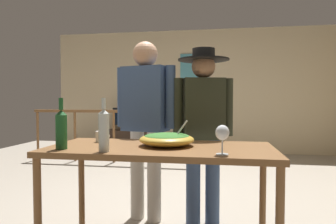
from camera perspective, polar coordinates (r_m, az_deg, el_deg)
The scene contains 14 objects.
ground_plane at distance 3.38m, azimuth -0.41°, elevation -17.26°, with size 8.80×8.80×0.00m, color #9E9384.
back_wall at distance 6.55m, azimuth 4.61°, elevation 3.95°, with size 6.10×0.10×2.63m, color beige.
framed_picture at distance 6.51m, azimuth 5.07°, elevation 7.98°, with size 0.61×0.03×0.69m, color #4E9CAD.
stair_railing at distance 5.33m, azimuth -5.15°, elevation -2.95°, with size 3.10×0.10×1.00m.
tv_console at distance 6.52m, azimuth -7.68°, elevation -5.53°, with size 0.90×0.40×0.48m, color #38281E.
flat_screen_tv at distance 6.44m, azimuth -7.79°, elevation -0.96°, with size 0.63×0.12×0.48m.
serving_table at distance 2.13m, azimuth -1.47°, elevation -8.68°, with size 1.57×0.71×0.81m.
salad_bowl at distance 2.13m, azimuth -0.25°, elevation -5.12°, with size 0.39×0.39×0.20m.
wine_glass at distance 1.81m, azimuth 10.34°, elevation -4.13°, with size 0.08×0.08×0.18m.
wine_bottle_clear at distance 1.93m, azimuth -12.15°, elevation -3.27°, with size 0.07×0.07×0.34m.
wine_bottle_green at distance 2.11m, azimuth -19.69°, elevation -2.98°, with size 0.07×0.07×0.34m.
mug_white at distance 2.40m, azimuth -12.67°, elevation -4.57°, with size 0.11×0.08×0.08m.
person_standing_left at distance 2.80m, azimuth -4.33°, elevation -0.46°, with size 0.59×0.32×1.67m.
person_standing_right at distance 2.73m, azimuth 6.73°, elevation -1.69°, with size 0.53×0.46×1.59m.
Camera 1 is at (0.54, -3.14, 1.13)m, focal length 31.93 mm.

